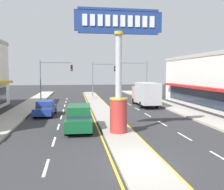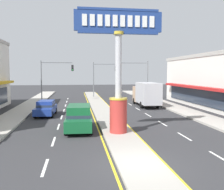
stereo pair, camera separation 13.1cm
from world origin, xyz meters
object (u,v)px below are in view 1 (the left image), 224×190
object	(u,v)px
box_truck_near_right_lane	(146,93)
sedan_far_right_lane	(45,108)
traffic_light_left_side	(52,74)
suv_near_left_lane	(79,117)
traffic_light_right_side	(136,74)
traffic_light_median_far	(101,74)
district_sign	(119,74)

from	to	relation	value
box_truck_near_right_lane	sedan_far_right_lane	distance (m)	13.18
traffic_light_left_side	suv_near_left_lane	bearing A→B (deg)	-79.49
sedan_far_right_lane	traffic_light_right_side	bearing A→B (deg)	43.55
box_truck_near_right_lane	traffic_light_median_far	bearing A→B (deg)	109.41
box_truck_near_right_lane	suv_near_left_lane	bearing A→B (deg)	-125.57
traffic_light_left_side	suv_near_left_lane	distance (m)	19.95
traffic_light_left_side	traffic_light_median_far	size ratio (longest dim) A/B	1.00
traffic_light_left_side	sedan_far_right_lane	size ratio (longest dim) A/B	1.41
traffic_light_left_side	district_sign	bearing A→B (deg)	-73.21
traffic_light_median_far	suv_near_left_lane	xyz separation A→B (m)	(-4.31, -24.93, -3.21)
traffic_light_left_side	sedan_far_right_lane	bearing A→B (deg)	-88.66
traffic_light_right_side	traffic_light_left_side	bearing A→B (deg)	177.72
district_sign	traffic_light_median_far	world-z (taller)	district_sign
traffic_light_left_side	traffic_light_right_side	xyz separation A→B (m)	(12.68, -0.50, 0.00)
district_sign	sedan_far_right_lane	bearing A→B (deg)	124.72
district_sign	traffic_light_right_side	world-z (taller)	district_sign
traffic_light_left_side	suv_near_left_lane	world-z (taller)	traffic_light_left_side
traffic_light_median_far	district_sign	bearing A→B (deg)	-93.36
traffic_light_left_side	traffic_light_median_far	bearing A→B (deg)	35.23
traffic_light_right_side	box_truck_near_right_lane	xyz separation A→B (m)	(-0.31, -6.58, -2.55)
traffic_light_median_far	traffic_light_right_side	bearing A→B (deg)	-51.87
suv_near_left_lane	box_truck_near_right_lane	bearing A→B (deg)	54.43
district_sign	traffic_light_right_side	size ratio (longest dim) A/B	1.39
traffic_light_left_side	box_truck_near_right_lane	distance (m)	14.48
traffic_light_right_side	traffic_light_median_far	xyz separation A→B (m)	(-4.78, 6.08, -0.05)
district_sign	box_truck_near_right_lane	distance (m)	15.39
traffic_light_left_side	traffic_light_median_far	xyz separation A→B (m)	(7.90, 5.58, -0.05)
district_sign	traffic_light_left_side	bearing A→B (deg)	106.79
sedan_far_right_lane	suv_near_left_lane	distance (m)	7.80
traffic_light_left_side	suv_near_left_lane	xyz separation A→B (m)	(3.59, -19.35, -3.26)
box_truck_near_right_lane	suv_near_left_lane	world-z (taller)	box_truck_near_right_lane
district_sign	suv_near_left_lane	xyz separation A→B (m)	(-2.75, 1.66, -3.27)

